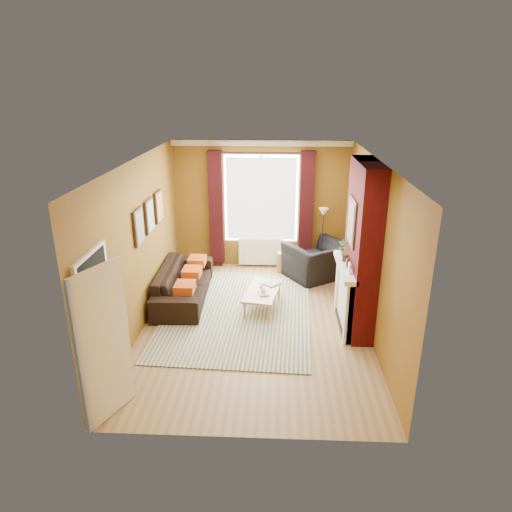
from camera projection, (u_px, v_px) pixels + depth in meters
The scene contains 12 objects.
ground at pixel (255, 323), 7.93m from camera, with size 5.50×5.50×0.00m, color olive.
room_walls at pixel (293, 243), 7.68m from camera, with size 3.82×5.54×2.83m.
striped_rug at pixel (238, 312), 8.27m from camera, with size 2.75×3.70×0.02m.
sofa at pixel (184, 283), 8.73m from camera, with size 2.22×0.87×0.65m, color black.
armchair at pixel (317, 261), 9.65m from camera, with size 1.19×1.04×0.77m, color black.
coffee_table at pixel (263, 292), 8.34m from camera, with size 0.73×1.17×0.36m.
wicker_stool at pixel (285, 262), 10.04m from camera, with size 0.41×0.41×0.44m.
floor_lamp at pixel (323, 222), 9.71m from camera, with size 0.23×0.23×1.44m.
book_a at pixel (258, 294), 8.17m from camera, with size 0.18×0.25×0.02m, color #999999.
book_b at pixel (269, 281), 8.67m from camera, with size 0.23×0.31×0.02m, color #999999.
mug at pixel (263, 292), 8.17m from camera, with size 0.09×0.09×0.08m, color #999999.
tv_remote at pixel (261, 286), 8.47m from camera, with size 0.06×0.15×0.02m.
Camera 1 is at (0.33, -7.00, 3.89)m, focal length 32.00 mm.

